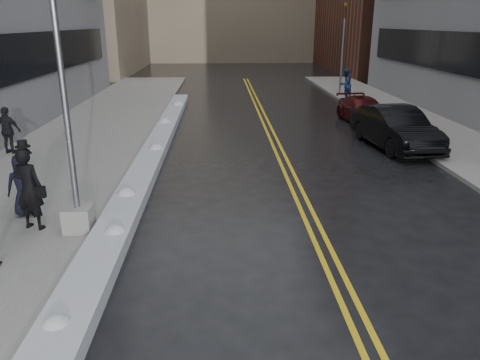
{
  "coord_description": "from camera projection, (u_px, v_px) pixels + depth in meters",
  "views": [
    {
      "loc": [
        0.16,
        -8.54,
        4.95
      ],
      "look_at": [
        0.61,
        2.22,
        1.3
      ],
      "focal_mm": 35.0,
      "sensor_mm": 36.0,
      "label": 1
    }
  ],
  "objects": [
    {
      "name": "ground",
      "position": [
        215.0,
        274.0,
        9.66
      ],
      "size": [
        160.0,
        160.0,
        0.0
      ],
      "primitive_type": "plane",
      "color": "black",
      "rests_on": "ground"
    },
    {
      "name": "sidewalk_west",
      "position": [
        75.0,
        149.0,
        18.87
      ],
      "size": [
        5.5,
        50.0,
        0.15
      ],
      "primitive_type": "cube",
      "color": "gray",
      "rests_on": "ground"
    },
    {
      "name": "sidewalk_east",
      "position": [
        457.0,
        145.0,
        19.5
      ],
      "size": [
        4.0,
        50.0,
        0.15
      ],
      "primitive_type": "cube",
      "color": "gray",
      "rests_on": "ground"
    },
    {
      "name": "lane_line_left",
      "position": [
        274.0,
        149.0,
        19.22
      ],
      "size": [
        0.12,
        50.0,
        0.01
      ],
      "primitive_type": "cube",
      "color": "gold",
      "rests_on": "ground"
    },
    {
      "name": "lane_line_right",
      "position": [
        281.0,
        149.0,
        19.23
      ],
      "size": [
        0.12,
        50.0,
        0.01
      ],
      "primitive_type": "cube",
      "color": "gold",
      "rests_on": "ground"
    },
    {
      "name": "snow_ridge",
      "position": [
        150.0,
        160.0,
        17.08
      ],
      "size": [
        0.9,
        30.0,
        0.34
      ],
      "primitive_type": "cube",
      "color": "silver",
      "rests_on": "ground"
    },
    {
      "name": "lamppost",
      "position": [
        69.0,
        134.0,
        10.61
      ],
      "size": [
        0.65,
        0.65,
        7.62
      ],
      "color": "gray",
      "rests_on": "sidewalk_west"
    },
    {
      "name": "fire_hydrant",
      "position": [
        435.0,
        134.0,
        19.31
      ],
      "size": [
        0.26,
        0.26,
        0.73
      ],
      "color": "maroon",
      "rests_on": "sidewalk_east"
    },
    {
      "name": "traffic_signal",
      "position": [
        343.0,
        46.0,
        31.62
      ],
      "size": [
        0.16,
        0.2,
        6.0
      ],
      "color": "gray",
      "rests_on": "sidewalk_east"
    },
    {
      "name": "pedestrian_fedora",
      "position": [
        29.0,
        189.0,
        11.16
      ],
      "size": [
        0.86,
        0.7,
        2.05
      ],
      "primitive_type": "imported",
      "rotation": [
        0.0,
        0.0,
        2.83
      ],
      "color": "black",
      "rests_on": "sidewalk_west"
    },
    {
      "name": "pedestrian_c",
      "position": [
        23.0,
        185.0,
        12.02
      ],
      "size": [
        0.95,
        0.82,
        1.64
      ],
      "primitive_type": "imported",
      "rotation": [
        0.0,
        0.0,
        3.59
      ],
      "color": "black",
      "rests_on": "sidewalk_west"
    },
    {
      "name": "pedestrian_d",
      "position": [
        8.0,
        130.0,
        17.72
      ],
      "size": [
        1.12,
        0.67,
        1.79
      ],
      "primitive_type": "imported",
      "rotation": [
        0.0,
        0.0,
        2.91
      ],
      "color": "black",
      "rests_on": "sidewalk_west"
    },
    {
      "name": "pedestrian_east",
      "position": [
        345.0,
        84.0,
        29.96
      ],
      "size": [
        1.22,
        1.19,
        1.98
      ],
      "primitive_type": "imported",
      "rotation": [
        0.0,
        0.0,
        3.81
      ],
      "color": "navy",
      "rests_on": "sidewalk_east"
    },
    {
      "name": "car_black",
      "position": [
        395.0,
        128.0,
        19.03
      ],
      "size": [
        2.4,
        5.34,
        1.7
      ],
      "primitive_type": "imported",
      "rotation": [
        0.0,
        0.0,
        0.12
      ],
      "color": "black",
      "rests_on": "ground"
    },
    {
      "name": "car_maroon",
      "position": [
        364.0,
        110.0,
        23.93
      ],
      "size": [
        2.16,
        4.58,
        1.29
      ],
      "primitive_type": "imported",
      "rotation": [
        0.0,
        0.0,
        0.08
      ],
      "color": "#430A0F",
      "rests_on": "ground"
    }
  ]
}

